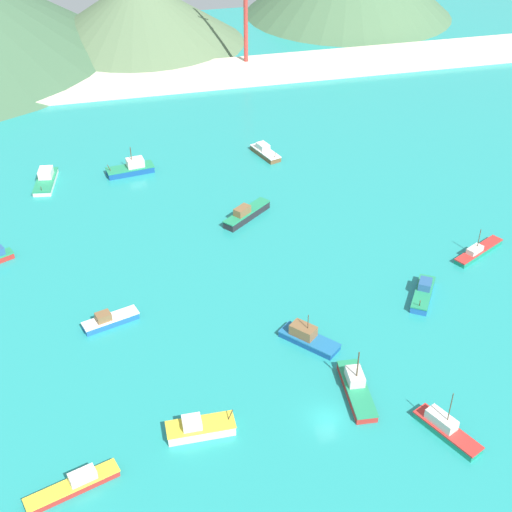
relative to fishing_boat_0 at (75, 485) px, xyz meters
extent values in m
cube|color=teal|center=(29.56, 32.94, -0.92)|extent=(260.00, 280.00, 0.50)
cube|color=red|center=(-0.24, -0.07, -0.30)|extent=(10.20, 4.87, 0.74)
cube|color=gold|center=(-0.24, -0.07, 0.17)|extent=(10.41, 4.97, 0.20)
cube|color=silver|center=(0.97, 0.31, 0.81)|extent=(3.19, 2.24, 1.08)
cube|color=#198466|center=(63.86, 29.99, -0.30)|extent=(9.97, 6.36, 0.75)
cube|color=red|center=(63.86, 29.99, 0.18)|extent=(10.17, 6.49, 0.20)
cube|color=beige|center=(62.72, 29.41, 0.71)|extent=(3.12, 2.52, 0.85)
cylinder|color=#4C3823|center=(63.22, 29.66, 2.70)|extent=(0.12, 0.12, 3.14)
cube|color=#232328|center=(30.66, 49.35, -0.05)|extent=(9.29, 7.94, 1.23)
cube|color=#238C5B|center=(30.66, 49.35, 0.66)|extent=(9.48, 8.10, 0.20)
cube|color=brown|center=(29.66, 48.57, 1.39)|extent=(3.28, 3.06, 1.26)
cube|color=red|center=(34.32, 5.90, -0.20)|extent=(3.49, 9.92, 0.95)
cube|color=#238C5B|center=(34.32, 5.90, 0.38)|extent=(3.56, 10.12, 0.20)
cube|color=beige|center=(34.44, 7.11, 1.16)|extent=(2.21, 3.05, 1.37)
cylinder|color=#4C3823|center=(34.38, 6.54, 3.78)|extent=(0.17, 0.17, 3.86)
cube|color=silver|center=(14.54, 4.48, -0.06)|extent=(7.90, 2.85, 1.22)
cube|color=gold|center=(14.54, 4.48, 0.65)|extent=(8.06, 2.91, 0.20)
cube|color=silver|center=(13.56, 4.50, 1.25)|extent=(2.24, 2.06, 1.01)
cylinder|color=#4C3823|center=(18.07, 4.40, 1.40)|extent=(0.70, 0.13, 1.64)
cube|color=#1E5BA8|center=(50.45, 21.68, -0.16)|extent=(6.48, 8.11, 1.03)
cube|color=#238C5B|center=(50.45, 21.68, 0.46)|extent=(6.61, 8.28, 0.20)
cube|color=#28568C|center=(51.02, 22.53, 1.13)|extent=(2.73, 2.89, 1.15)
cylinder|color=#4C3823|center=(48.40, 18.61, 1.08)|extent=(0.44, 0.57, 1.39)
cube|color=#14478C|center=(12.88, 70.37, -0.13)|extent=(9.02, 4.18, 1.09)
cube|color=#238C5B|center=(12.88, 70.37, 0.52)|extent=(9.20, 4.27, 0.20)
cube|color=silver|center=(13.96, 70.52, 1.37)|extent=(3.43, 2.67, 1.50)
cylinder|color=#4C3823|center=(9.01, 69.83, 1.18)|extent=(0.64, 0.21, 1.47)
cylinder|color=#4C3823|center=(13.33, 70.43, 3.39)|extent=(0.16, 0.16, 2.53)
cube|color=#198466|center=(42.25, -2.73, -0.27)|extent=(5.52, 8.68, 0.79)
cube|color=red|center=(42.25, -2.73, 0.22)|extent=(5.63, 8.85, 0.20)
cube|color=beige|center=(41.81, -1.76, 0.96)|extent=(3.05, 4.11, 1.28)
cylinder|color=#4C3823|center=(42.12, -2.45, 3.72)|extent=(0.11, 0.11, 4.23)
cube|color=brown|center=(39.58, 71.20, -0.22)|extent=(4.66, 8.04, 0.91)
cube|color=white|center=(39.58, 71.20, 0.34)|extent=(4.75, 8.20, 0.20)
cube|color=silver|center=(39.29, 72.12, 1.00)|extent=(2.52, 3.02, 1.11)
cylinder|color=#4C3823|center=(40.64, 67.92, 0.88)|extent=(0.28, 0.56, 1.24)
cube|color=silver|center=(-2.70, 69.74, -0.26)|extent=(4.64, 9.74, 0.83)
cube|color=#238C5B|center=(-2.70, 69.74, 0.26)|extent=(4.73, 9.94, 0.20)
cube|color=silver|center=(-2.52, 70.89, 1.12)|extent=(2.85, 3.43, 1.52)
cylinder|color=#4C3823|center=(-3.37, 65.58, 0.74)|extent=(0.20, 0.52, 1.13)
cube|color=#1E5BA8|center=(5.88, 26.78, -0.23)|extent=(7.94, 4.17, 0.89)
cube|color=white|center=(5.88, 26.78, 0.32)|extent=(8.10, 4.25, 0.20)
cube|color=brown|center=(4.96, 26.51, 0.96)|extent=(2.37, 2.06, 1.09)
cube|color=#14478C|center=(31.47, 16.31, -0.30)|extent=(7.36, 7.98, 0.74)
cube|color=#1E669E|center=(31.47, 16.31, 0.17)|extent=(7.51, 8.14, 0.20)
cube|color=brown|center=(30.81, 17.08, 1.02)|extent=(3.72, 3.87, 1.50)
cylinder|color=#4C3823|center=(31.24, 16.57, 2.89)|extent=(0.11, 0.11, 2.24)
cube|color=beige|center=(29.56, 116.04, -0.07)|extent=(247.00, 18.30, 1.20)
cone|color=#56704C|center=(23.32, 146.06, 8.19)|extent=(57.40, 57.40, 17.72)
camera|label=1|loc=(7.28, -51.71, 63.79)|focal=49.97mm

